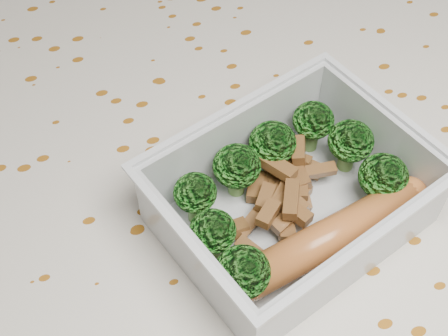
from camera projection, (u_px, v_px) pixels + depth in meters
name	position (u px, v px, depth m)	size (l,w,h in m)	color
dining_table	(217.00, 267.00, 0.50)	(1.40, 0.90, 0.75)	brown
tablecloth	(216.00, 234.00, 0.46)	(1.46, 0.96, 0.19)	beige
lunch_container	(291.00, 203.00, 0.41)	(0.20, 0.18, 0.06)	silver
broccoli_florets	(282.00, 180.00, 0.40)	(0.15, 0.13, 0.04)	#608C3F
meat_pile	(282.00, 193.00, 0.42)	(0.09, 0.08, 0.03)	brown
sausage	(333.00, 236.00, 0.39)	(0.14, 0.05, 0.02)	#AB5D29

